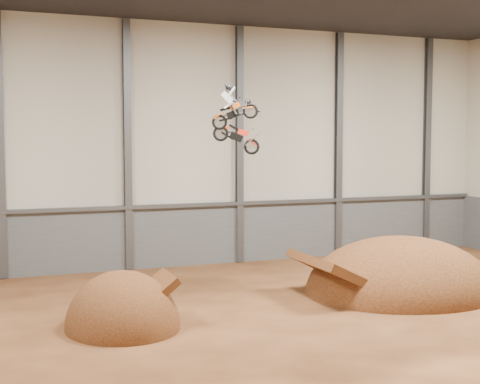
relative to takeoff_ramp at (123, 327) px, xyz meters
name	(u,v)px	position (x,y,z in m)	size (l,w,h in m)	color
floor	(298,335)	(5.93, -3.44, 0.00)	(40.00, 40.00, 0.00)	#4A2813
back_wall	(184,145)	(5.93, 11.56, 7.00)	(40.00, 0.10, 14.00)	beige
lower_band_back	(185,236)	(5.93, 11.46, 1.75)	(39.80, 0.18, 3.50)	#565A5E
steel_rail	(186,205)	(5.93, 11.31, 3.55)	(39.80, 0.35, 0.20)	#47494F
steel_column_1	(0,146)	(-4.07, 11.36, 7.00)	(0.40, 0.36, 13.90)	#47494F
steel_column_2	(128,146)	(2.60, 11.36, 7.00)	(0.40, 0.36, 13.90)	#47494F
steel_column_3	(239,145)	(9.26, 11.36, 7.00)	(0.40, 0.36, 13.90)	#47494F
steel_column_4	(339,145)	(15.93, 11.36, 7.00)	(0.40, 0.36, 13.90)	#47494F
steel_column_5	(427,145)	(22.60, 11.36, 7.00)	(0.40, 0.36, 13.90)	#47494F
takeoff_ramp	(123,327)	(0.00, 0.00, 0.00)	(4.46, 5.14, 4.46)	#402010
landing_ramp	(400,292)	(13.66, 1.19, 0.00)	(9.36, 8.28, 5.40)	#402010
fmx_rider_a	(238,102)	(5.09, 0.74, 8.91)	(2.00, 0.76, 1.81)	orange
fmx_rider_b	(233,119)	(5.37, 1.99, 8.23)	(2.86, 0.82, 2.46)	red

